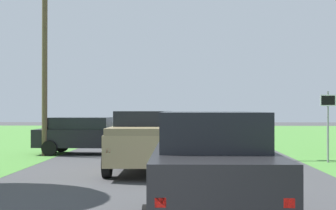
% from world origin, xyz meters
% --- Properties ---
extents(ground_plane, '(120.00, 120.00, 0.00)m').
position_xyz_m(ground_plane, '(0.00, 9.04, 0.00)').
color(ground_plane, '#424244').
extents(red_suv_near, '(2.18, 4.83, 2.02)m').
position_xyz_m(red_suv_near, '(0.90, 4.29, 1.06)').
color(red_suv_near, black).
rests_on(red_suv_near, ground_plane).
extents(pickup_truck_lead, '(2.33, 5.48, 2.00)m').
position_xyz_m(pickup_truck_lead, '(-0.84, 11.84, 1.01)').
color(pickup_truck_lead, tan).
rests_on(pickup_truck_lead, ground_plane).
extents(traffic_light, '(7.77, 0.40, 8.55)m').
position_xyz_m(traffic_light, '(-3.76, 16.87, 5.61)').
color(traffic_light, brown).
rests_on(traffic_light, ground_plane).
extents(keep_moving_sign, '(0.60, 0.09, 2.75)m').
position_xyz_m(keep_moving_sign, '(6.02, 14.56, 1.75)').
color(keep_moving_sign, gray).
rests_on(keep_moving_sign, ground_plane).
extents(crossing_suv_far, '(4.49, 2.24, 1.68)m').
position_xyz_m(crossing_suv_far, '(-4.08, 17.75, 0.89)').
color(crossing_suv_far, black).
rests_on(crossing_suv_far, ground_plane).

